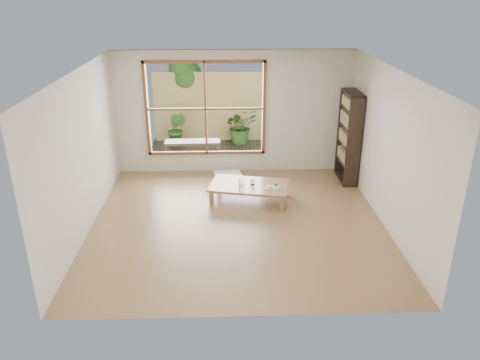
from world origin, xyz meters
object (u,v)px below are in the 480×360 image
object	(u,v)px
bookshelf	(349,137)
garden_bench	(193,143)
low_table	(249,186)
food_tray	(273,187)

from	to	relation	value
bookshelf	garden_bench	world-z (taller)	bookshelf
low_table	garden_bench	size ratio (longest dim) A/B	1.24
food_tray	garden_bench	bearing A→B (deg)	136.05
bookshelf	garden_bench	bearing A→B (deg)	157.07
bookshelf	food_tray	distance (m)	2.08
bookshelf	food_tray	size ratio (longest dim) A/B	6.15
food_tray	bookshelf	bearing A→B (deg)	46.80
low_table	bookshelf	bearing A→B (deg)	36.92
low_table	bookshelf	xyz separation A→B (m)	(2.08, 0.95, 0.65)
food_tray	low_table	bearing A→B (deg)	172.44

